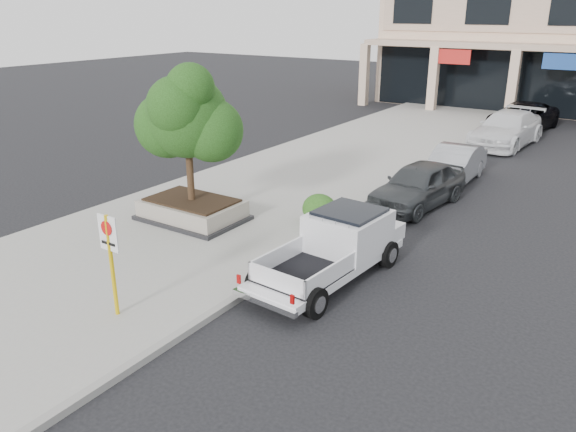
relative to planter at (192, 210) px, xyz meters
The scene contains 12 objects.
ground 6.51m from the planter, 25.37° to the right, with size 120.00×120.00×0.00m, color black.
sidewalk 3.26m from the planter, 83.44° to the left, with size 8.00×52.00×0.15m, color gray.
curb 5.40m from the planter, 36.67° to the left, with size 0.20×52.00×0.15m, color gray.
planter is the anchor object (origin of this frame).
planter_tree 2.95m from the planter, 48.97° to the left, with size 2.90×2.55×4.00m.
no_parking_sign 6.04m from the planter, 63.23° to the right, with size 0.55×0.09×2.30m.
hedge 4.01m from the planter, 28.99° to the left, with size 1.10×0.99×0.94m, color #1E4012.
pickup_truck 5.63m from the planter, 10.70° to the right, with size 1.90×5.12×1.61m, color white, non-canonical shape.
curb_car_a 7.68m from the planter, 46.69° to the left, with size 1.79×4.46×1.52m, color #333638.
curb_car_b 10.56m from the planter, 59.55° to the left, with size 1.49×4.27×1.41m, color #9FA1A7.
curb_car_c 17.67m from the planter, 71.93° to the left, with size 2.33×5.74×1.66m, color silver.
curb_car_d 21.69m from the planter, 75.82° to the left, with size 2.61×5.65×1.57m, color black.
Camera 1 is at (5.88, -9.40, 6.41)m, focal length 35.00 mm.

